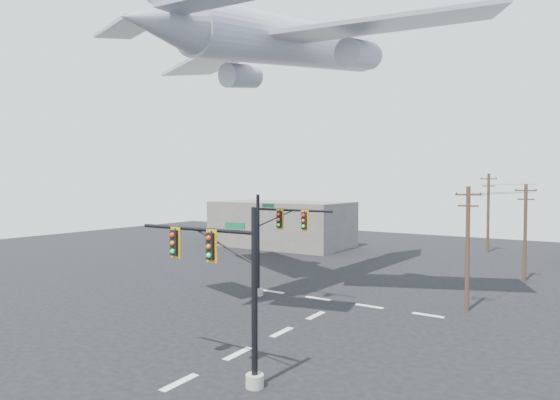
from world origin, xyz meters
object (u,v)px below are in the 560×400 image
Objects in this scene: signal_mast_far at (272,243)px; utility_pole_b at (525,230)px; signal_mast_near at (227,288)px; airliner at (296,44)px; utility_pole_a at (468,246)px; utility_pole_c at (488,211)px.

signal_mast_far is 0.91× the size of utility_pole_b.
airliner reaches higher than signal_mast_near.
airliner is at bearing 93.79° from signal_mast_far.
utility_pole_b reaches higher than signal_mast_far.
utility_pole_c is (-3.44, 29.51, 0.75)m from utility_pole_a.
utility_pole_c is at bearing 74.48° from signal_mast_far.
airliner reaches higher than utility_pole_a.
signal_mast_near is 0.23× the size of airliner.
signal_mast_far is at bearing -165.22° from utility_pole_a.
utility_pole_a is 12.96m from utility_pole_b.
utility_pole_b is (14.96, 16.90, 0.34)m from signal_mast_far.
utility_pole_c reaches higher than signal_mast_far.
signal_mast_near is at bearing -116.01° from utility_pole_b.
airliner is at bearing 111.72° from signal_mast_near.
utility_pole_a is 0.85× the size of utility_pole_c.
signal_mast_near is 23.85m from airliner.
utility_pole_c reaches higher than signal_mast_near.
utility_pole_a is 0.25× the size of airliner.
airliner is (-9.59, -29.80, 14.45)m from utility_pole_c.
signal_mast_far is 15.93m from airliner.
signal_mast_near is 0.89× the size of utility_pole_b.
signal_mast_near is 31.08m from utility_pole_b.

